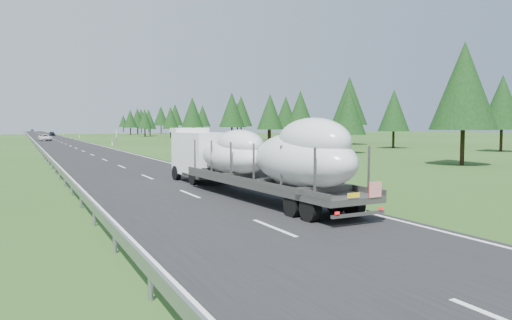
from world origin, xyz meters
name	(u,v)px	position (x,y,z in m)	size (l,w,h in m)	color
road_surface	(61,142)	(0.00, 100.00, 0.01)	(10.00, 400.00, 0.02)	black
guardrail	(32,140)	(-5.30, 99.94, 0.60)	(0.10, 400.00, 0.76)	slate
marker_posts	(70,135)	(6.50, 155.00, 0.54)	(0.13, 350.08, 1.00)	silver
highway_sign	(116,135)	(7.20, 80.00, 1.81)	(0.08, 0.90, 2.60)	slate
tree_line_right	(236,112)	(40.03, 105.67, 6.51)	(28.29, 282.15, 11.91)	black
boat_truck	(252,156)	(2.36, 15.83, 1.95)	(3.21, 17.49, 3.69)	white
distant_van	(45,138)	(-2.46, 111.29, 0.71)	(2.37, 5.13, 1.43)	silver
distant_car_dark	(52,134)	(1.93, 164.72, 0.73)	(1.73, 4.29, 1.46)	black
distant_car_blue	(32,130)	(-1.07, 288.43, 0.66)	(1.39, 4.00, 1.32)	#161F3E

